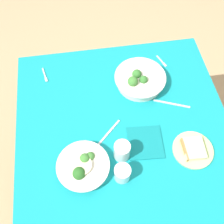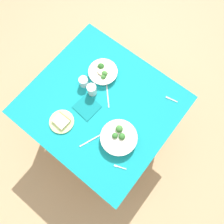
% 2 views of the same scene
% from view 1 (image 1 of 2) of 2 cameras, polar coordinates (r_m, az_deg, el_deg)
% --- Properties ---
extents(ground_plane, '(6.00, 6.00, 0.00)m').
position_cam_1_polar(ground_plane, '(2.04, 1.84, -13.76)').
color(ground_plane, tan).
extents(dining_table, '(1.15, 1.07, 0.76)m').
position_cam_1_polar(dining_table, '(1.45, 2.54, -6.36)').
color(dining_table, teal).
rests_on(dining_table, ground_plane).
extents(broccoli_bowl_far, '(0.28, 0.28, 0.10)m').
position_cam_1_polar(broccoli_bowl_far, '(1.48, 5.83, 6.75)').
color(broccoli_bowl_far, silver).
rests_on(broccoli_bowl_far, dining_table).
extents(broccoli_bowl_near, '(0.24, 0.24, 0.08)m').
position_cam_1_polar(broccoli_bowl_near, '(1.25, -6.09, -11.36)').
color(broccoli_bowl_near, silver).
rests_on(broccoli_bowl_near, dining_table).
extents(bread_side_plate, '(0.19, 0.19, 0.04)m').
position_cam_1_polar(bread_side_plate, '(1.34, 16.69, -7.54)').
color(bread_side_plate, '#B7D684').
rests_on(bread_side_plate, dining_table).
extents(water_glass_center, '(0.07, 0.07, 0.08)m').
position_cam_1_polar(water_glass_center, '(1.22, 2.20, -12.77)').
color(water_glass_center, silver).
rests_on(water_glass_center, dining_table).
extents(water_glass_side, '(0.08, 0.08, 0.10)m').
position_cam_1_polar(water_glass_side, '(1.24, 2.11, -8.20)').
color(water_glass_side, silver).
rests_on(water_glass_side, dining_table).
extents(fork_by_far_bowl, '(0.09, 0.04, 0.00)m').
position_cam_1_polar(fork_by_far_bowl, '(1.62, 10.49, 10.40)').
color(fork_by_far_bowl, '#B7B7BC').
rests_on(fork_by_far_bowl, dining_table).
extents(fork_by_near_bowl, '(0.10, 0.03, 0.00)m').
position_cam_1_polar(fork_by_near_bowl, '(1.57, -13.97, 7.47)').
color(fork_by_near_bowl, '#B7B7BC').
rests_on(fork_by_near_bowl, dining_table).
extents(table_knife_left, '(0.08, 0.18, 0.00)m').
position_cam_1_polar(table_knife_left, '(1.45, 12.46, 1.72)').
color(table_knife_left, '#B7B7BC').
rests_on(table_knife_left, dining_table).
extents(table_knife_right, '(0.14, 0.15, 0.00)m').
position_cam_1_polar(table_knife_right, '(1.33, -0.94, -4.83)').
color(table_knife_right, '#B7B7BC').
rests_on(table_knife_right, dining_table).
extents(napkin_folded_upper, '(0.18, 0.18, 0.01)m').
position_cam_1_polar(napkin_folded_upper, '(1.32, 7.01, -6.37)').
color(napkin_folded_upper, '#0F777D').
rests_on(napkin_folded_upper, dining_table).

